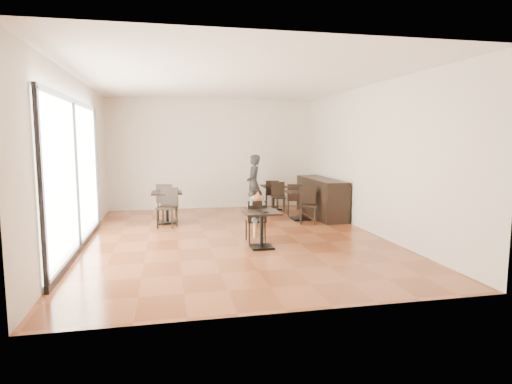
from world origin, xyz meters
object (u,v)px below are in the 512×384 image
object	(u,v)px
cafe_table_left	(167,208)
chair_back_a	(272,194)
child_chair	(255,221)
chair_mid_b	(308,206)
cafe_table_back	(273,197)
chair_mid_a	(295,200)
cafe_table_mid	(300,205)
chair_left_b	(167,208)
chair_back_b	(278,198)
child	(255,215)
chair_left_a	(167,201)
child_table	(261,230)
adult_patron	(254,183)

from	to	relation	value
cafe_table_left	chair_back_a	xyz separation A→B (m)	(3.04, 1.64, 0.04)
child_chair	chair_mid_b	distance (m)	2.22
cafe_table_back	chair_mid_a	size ratio (longest dim) A/B	0.81
cafe_table_mid	chair_mid_a	distance (m)	0.56
chair_left_b	chair_back_b	distance (m)	3.37
child	chair_mid_a	bearing A→B (deg)	58.32
cafe_table_mid	chair_left_a	bearing A→B (deg)	167.04
child	chair_left_a	world-z (taller)	child
chair_mid_a	cafe_table_left	bearing A→B (deg)	21.96
child_chair	chair_mid_b	bearing A→B (deg)	-136.78
chair_back_a	cafe_table_back	bearing A→B (deg)	100.10
child	chair_back_b	xyz separation A→B (m)	(1.32, 3.18, -0.10)
child_chair	chair_left_b	xyz separation A→B (m)	(-1.72, 1.73, 0.04)
child_table	cafe_table_back	distance (m)	4.48
chair_left_a	chair_back_a	world-z (taller)	chair_left_a
child_chair	cafe_table_mid	size ratio (longest dim) A/B	1.16
chair_left_b	chair_back_b	world-z (taller)	chair_left_b
cafe_table_mid	chair_left_b	bearing A→B (deg)	-174.25
child_table	cafe_table_mid	size ratio (longest dim) A/B	0.97
child_table	chair_back_b	bearing A→B (deg)	70.59
chair_back_a	cafe_table_left	bearing A→B (deg)	38.49
cafe_table_mid	chair_left_a	world-z (taller)	chair_left_a
cafe_table_back	chair_mid_a	distance (m)	1.16
chair_mid_a	child_chair	bearing A→B (deg)	74.55
cafe_table_mid	cafe_table_back	size ratio (longest dim) A/B	1.03
cafe_table_mid	chair_mid_a	xyz separation A→B (m)	(0.01, 0.55, 0.07)
adult_patron	chair_mid_a	distance (m)	1.31
child_chair	chair_mid_a	bearing A→B (deg)	-121.68
adult_patron	chair_back_b	world-z (taller)	adult_patron
child_chair	chair_back_a	distance (m)	4.14
chair_left_b	adult_patron	bearing A→B (deg)	54.71
child	adult_patron	world-z (taller)	adult_patron
chair_left_a	adult_patron	bearing A→B (deg)	-146.63
adult_patron	chair_left_b	world-z (taller)	adult_patron
cafe_table_left	child_table	bearing A→B (deg)	-58.69
chair_left_a	chair_back_b	world-z (taller)	chair_left_a
chair_back_a	child_table	bearing A→B (deg)	83.72
chair_left_a	child_chair	bearing A→B (deg)	140.60
child_table	child_chair	xyz separation A→B (m)	(0.00, 0.55, 0.07)
child_table	chair_mid_b	bearing A→B (deg)	52.00
child	cafe_table_mid	bearing A→B (deg)	52.26
chair_mid_b	chair_mid_a	bearing A→B (deg)	106.23
adult_patron	chair_left_b	bearing A→B (deg)	-44.47
chair_left_b	child_chair	bearing A→B (deg)	-25.88
chair_left_a	cafe_table_back	bearing A→B (deg)	-144.23
chair_back_a	adult_patron	bearing A→B (deg)	47.30
chair_left_b	chair_back_a	size ratio (longest dim) A/B	1.09
adult_patron	chair_back_a	distance (m)	0.90
child	cafe_table_back	xyz separation A→B (m)	(1.32, 3.73, -0.18)
child	adult_patron	xyz separation A→B (m)	(0.67, 3.43, 0.28)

